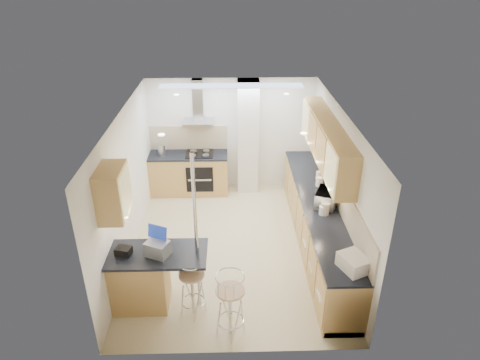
{
  "coord_description": "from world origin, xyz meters",
  "views": [
    {
      "loc": [
        -0.05,
        -6.42,
        4.65
      ],
      "look_at": [
        0.13,
        0.2,
        1.25
      ],
      "focal_mm": 32.0,
      "sensor_mm": 36.0,
      "label": 1
    }
  ],
  "objects_px": {
    "bar_stool_near": "(192,288)",
    "bar_stool_end": "(230,305)",
    "laptop": "(158,249)",
    "microwave": "(327,198)",
    "bread_bin": "(354,263)"
  },
  "relations": [
    {
      "from": "bar_stool_end",
      "to": "bread_bin",
      "type": "bearing_deg",
      "value": -63.36
    },
    {
      "from": "laptop",
      "to": "bar_stool_near",
      "type": "height_order",
      "value": "laptop"
    },
    {
      "from": "bar_stool_near",
      "to": "bread_bin",
      "type": "bearing_deg",
      "value": 10.87
    },
    {
      "from": "microwave",
      "to": "bread_bin",
      "type": "xyz_separation_m",
      "value": [
        0.01,
        -1.71,
        -0.03
      ]
    },
    {
      "from": "microwave",
      "to": "bread_bin",
      "type": "relative_size",
      "value": 1.23
    },
    {
      "from": "bar_stool_near",
      "to": "microwave",
      "type": "bearing_deg",
      "value": 50.43
    },
    {
      "from": "microwave",
      "to": "bar_stool_end",
      "type": "distance_m",
      "value": 2.6
    },
    {
      "from": "bar_stool_near",
      "to": "bar_stool_end",
      "type": "xyz_separation_m",
      "value": [
        0.54,
        -0.4,
        0.03
      ]
    },
    {
      "from": "laptop",
      "to": "bar_stool_end",
      "type": "relative_size",
      "value": 0.31
    },
    {
      "from": "bread_bin",
      "to": "microwave",
      "type": "bearing_deg",
      "value": 66.68
    },
    {
      "from": "bar_stool_near",
      "to": "bread_bin",
      "type": "relative_size",
      "value": 2.38
    },
    {
      "from": "laptop",
      "to": "bread_bin",
      "type": "relative_size",
      "value": 0.79
    },
    {
      "from": "laptop",
      "to": "bread_bin",
      "type": "distance_m",
      "value": 2.71
    },
    {
      "from": "bar_stool_end",
      "to": "bread_bin",
      "type": "distance_m",
      "value": 1.76
    },
    {
      "from": "microwave",
      "to": "bar_stool_near",
      "type": "xyz_separation_m",
      "value": [
        -2.2,
        -1.52,
        -0.58
      ]
    }
  ]
}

